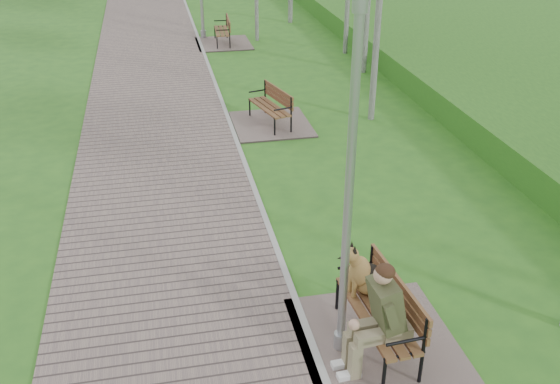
# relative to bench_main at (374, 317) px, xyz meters

# --- Properties ---
(walkway) EXTENTS (3.50, 67.00, 0.04)m
(walkway) POSITION_rel_bench_main_xyz_m (-2.50, 20.35, -0.49)
(walkway) COLOR #6D5B58
(walkway) RESTS_ON ground
(kerb) EXTENTS (0.10, 67.00, 0.05)m
(kerb) POSITION_rel_bench_main_xyz_m (-0.75, 20.35, -0.48)
(kerb) COLOR #999993
(kerb) RESTS_ON ground
(embankment) EXTENTS (14.00, 70.00, 1.60)m
(embankment) POSITION_rel_bench_main_xyz_m (11.25, 18.85, -0.51)
(embankment) COLOR #418725
(embankment) RESTS_ON ground
(bench_main) EXTENTS (2.05, 2.27, 1.79)m
(bench_main) POSITION_rel_bench_main_xyz_m (0.00, 0.00, 0.00)
(bench_main) COLOR #6D5B58
(bench_main) RESTS_ON ground
(bench_second) EXTENTS (1.82, 2.03, 1.12)m
(bench_second) POSITION_rel_bench_main_xyz_m (0.20, 8.01, -0.30)
(bench_second) COLOR #6D5B58
(bench_second) RESTS_ON ground
(bench_third) EXTENTS (1.86, 2.07, 1.14)m
(bench_third) POSITION_rel_bench_main_xyz_m (0.02, 15.91, -0.29)
(bench_third) COLOR #6D5B58
(bench_third) RESTS_ON ground
(lamp_post_near) EXTENTS (0.18, 0.18, 4.54)m
(lamp_post_near) POSITION_rel_bench_main_xyz_m (-0.41, 0.07, 1.61)
(lamp_post_near) COLOR #A3A6AC
(lamp_post_near) RESTS_ON ground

